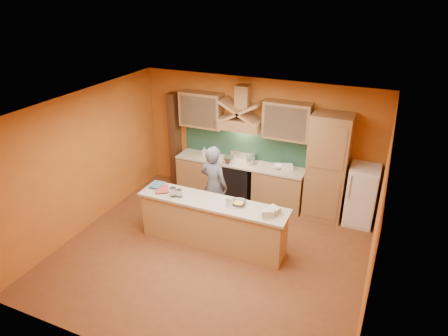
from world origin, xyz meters
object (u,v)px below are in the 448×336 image
at_px(stove, 239,181).
at_px(mixing_bowl, 238,203).
at_px(fridge, 361,195).
at_px(person, 214,185).
at_px(kitchen_scale, 229,203).

xyz_separation_m(stove, mixing_bowl, (0.69, -1.82, 0.53)).
xyz_separation_m(fridge, person, (-2.81, -1.17, 0.21)).
bearing_deg(kitchen_scale, mixing_bowl, 22.46).
xyz_separation_m(person, kitchen_scale, (0.66, -0.75, 0.13)).
distance_m(stove, fridge, 2.71).
height_order(stove, mixing_bowl, mixing_bowl).
bearing_deg(fridge, mixing_bowl, -137.95).
bearing_deg(kitchen_scale, fridge, 26.41).
bearing_deg(fridge, person, -157.40).
xyz_separation_m(person, mixing_bowl, (0.79, -0.65, 0.12)).
distance_m(fridge, person, 3.05).
bearing_deg(mixing_bowl, fridge, 42.05).
height_order(kitchen_scale, mixing_bowl, kitchen_scale).
relative_size(person, mixing_bowl, 6.01).
bearing_deg(person, kitchen_scale, 142.49).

